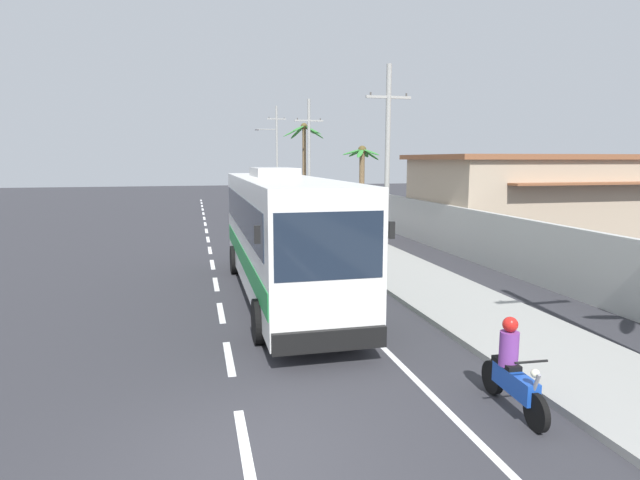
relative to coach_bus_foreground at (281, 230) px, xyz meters
The scene contains 15 objects.
ground_plane 9.43m from the coach_bus_foreground, 102.25° to the right, with size 160.00×160.00×0.00m, color #303035.
sidewalk_kerb 5.32m from the coach_bus_foreground, 11.70° to the left, with size 3.20×90.00×0.14m, color #999993.
lane_markings 6.10m from the coach_bus_foreground, 89.27° to the left, with size 3.57×71.00×0.01m.
boundary_wall 10.04m from the coach_bus_foreground, 30.06° to the left, with size 0.24×60.00×2.13m, color #B2B2AD.
coach_bus_foreground is the anchor object (origin of this frame).
motorcycle_beside_bus 9.85m from the coach_bus_foreground, 75.88° to the left, with size 0.56×1.96×1.54m.
motorcycle_trailing 8.84m from the coach_bus_foreground, 73.08° to the right, with size 0.56×1.96×1.57m.
pedestrian_near_kerb 9.53m from the coach_bus_foreground, 60.04° to the left, with size 0.36×0.36×1.75m.
pedestrian_midwalk 12.03m from the coach_bus_foreground, 62.30° to the left, with size 0.36×0.36×1.79m.
utility_pole_mid 10.57m from the coach_bus_foreground, 51.37° to the left, with size 2.21×0.24×8.56m.
utility_pole_far 27.00m from the coach_bus_foreground, 75.97° to the left, with size 2.34×0.24×8.93m.
utility_pole_distant 44.72m from the coach_bus_foreground, 81.48° to the left, with size 3.51×0.24×10.13m.
palm_nearest 29.19m from the coach_bus_foreground, 76.90° to the left, with size 3.70×3.39×7.21m.
palm_second 19.91m from the coach_bus_foreground, 65.00° to the left, with size 2.75×2.66×5.09m.
roadside_building 16.70m from the coach_bus_foreground, 27.76° to the left, with size 12.81×7.69×4.42m.
Camera 1 is at (-0.58, -6.73, 4.19)m, focal length 29.45 mm.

